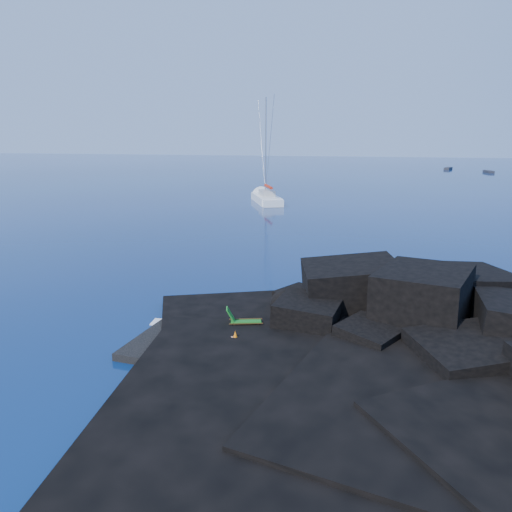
{
  "coord_description": "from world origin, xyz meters",
  "views": [
    {
      "loc": [
        10.59,
        -20.41,
        9.79
      ],
      "look_at": [
        3.69,
        10.36,
        2.0
      ],
      "focal_mm": 35.0,
      "sensor_mm": 36.0,
      "label": 1
    }
  ],
  "objects_px": {
    "deck_chair": "(246,317)",
    "marker_cone": "(235,337)",
    "sunbather": "(222,339)",
    "sailboat": "(266,202)",
    "distant_boat_b": "(488,173)",
    "distant_boat_a": "(448,170)"
  },
  "relations": [
    {
      "from": "deck_chair",
      "to": "distant_boat_a",
      "type": "bearing_deg",
      "value": 62.13
    },
    {
      "from": "sunbather",
      "to": "distant_boat_a",
      "type": "distance_m",
      "value": 129.64
    },
    {
      "from": "sailboat",
      "to": "marker_cone",
      "type": "distance_m",
      "value": 50.71
    },
    {
      "from": "sailboat",
      "to": "deck_chair",
      "type": "relative_size",
      "value": 8.61
    },
    {
      "from": "sailboat",
      "to": "marker_cone",
      "type": "xyz_separation_m",
      "value": [
        8.7,
        -49.95,
        0.64
      ]
    },
    {
      "from": "marker_cone",
      "to": "distant_boat_b",
      "type": "bearing_deg",
      "value": 73.2
    },
    {
      "from": "deck_chair",
      "to": "marker_cone",
      "type": "distance_m",
      "value": 1.84
    },
    {
      "from": "distant_boat_b",
      "to": "distant_boat_a",
      "type": "bearing_deg",
      "value": 121.68
    },
    {
      "from": "sailboat",
      "to": "deck_chair",
      "type": "bearing_deg",
      "value": -102.18
    },
    {
      "from": "distant_boat_b",
      "to": "sunbather",
      "type": "bearing_deg",
      "value": -116.22
    },
    {
      "from": "distant_boat_a",
      "to": "distant_boat_b",
      "type": "height_order",
      "value": "distant_boat_a"
    },
    {
      "from": "deck_chair",
      "to": "sunbather",
      "type": "bearing_deg",
      "value": -125.34
    },
    {
      "from": "marker_cone",
      "to": "distant_boat_a",
      "type": "relative_size",
      "value": 0.13
    },
    {
      "from": "sunbather",
      "to": "sailboat",
      "type": "bearing_deg",
      "value": 91.08
    },
    {
      "from": "deck_chair",
      "to": "marker_cone",
      "type": "bearing_deg",
      "value": -107.65
    },
    {
      "from": "sunbather",
      "to": "marker_cone",
      "type": "distance_m",
      "value": 0.64
    },
    {
      "from": "marker_cone",
      "to": "distant_boat_b",
      "type": "relative_size",
      "value": 0.13
    },
    {
      "from": "sailboat",
      "to": "marker_cone",
      "type": "bearing_deg",
      "value": -102.61
    },
    {
      "from": "sailboat",
      "to": "distant_boat_a",
      "type": "height_order",
      "value": "sailboat"
    },
    {
      "from": "sailboat",
      "to": "distant_boat_a",
      "type": "xyz_separation_m",
      "value": [
        35.62,
        76.62,
        0.0
      ]
    },
    {
      "from": "marker_cone",
      "to": "distant_boat_b",
      "type": "distance_m",
      "value": 122.11
    },
    {
      "from": "distant_boat_b",
      "to": "sailboat",
      "type": "bearing_deg",
      "value": -132.47
    }
  ]
}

